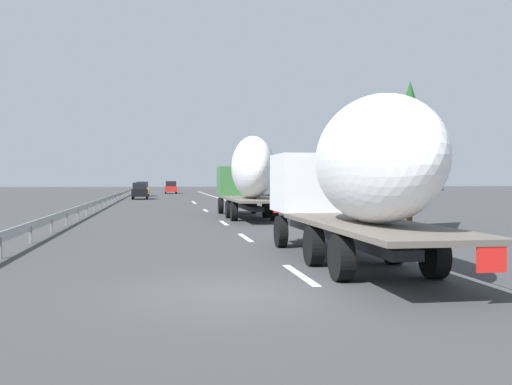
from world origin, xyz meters
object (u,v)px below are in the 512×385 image
(truck_lead, at_px, (249,174))
(road_sign, at_px, (257,180))
(truck_trailing, at_px, (357,173))
(car_yellow_coupe, at_px, (143,189))
(car_black_suv, at_px, (140,191))
(car_red_compact, at_px, (171,187))

(truck_lead, height_order, road_sign, truck_lead)
(truck_trailing, relative_size, car_yellow_coupe, 2.55)
(car_black_suv, relative_size, road_sign, 1.40)
(car_black_suv, xyz_separation_m, car_yellow_coupe, (12.41, 0.07, 0.02))
(car_black_suv, bearing_deg, truck_lead, -168.18)
(truck_lead, xyz_separation_m, truck_trailing, (-19.18, -0.00, -0.14))
(car_yellow_coupe, distance_m, road_sign, 33.17)
(car_black_suv, distance_m, road_sign, 21.73)
(truck_lead, relative_size, car_yellow_coupe, 2.78)
(car_black_suv, xyz_separation_m, road_sign, (-19.05, -10.39, 1.22))
(truck_lead, height_order, car_black_suv, truck_lead)
(car_red_compact, height_order, car_yellow_coupe, car_red_compact)
(truck_trailing, relative_size, road_sign, 3.86)
(truck_trailing, distance_m, car_yellow_coupe, 66.85)
(truck_trailing, xyz_separation_m, car_yellow_coupe, (66.43, 7.36, -1.47))
(car_black_suv, bearing_deg, truck_trailing, -172.32)
(road_sign, bearing_deg, car_yellow_coupe, 18.39)
(car_black_suv, height_order, road_sign, road_sign)
(truck_trailing, height_order, road_sign, truck_trailing)
(car_yellow_coupe, bearing_deg, truck_trailing, -173.68)
(car_black_suv, bearing_deg, road_sign, -151.40)
(car_black_suv, height_order, car_red_compact, car_red_compact)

